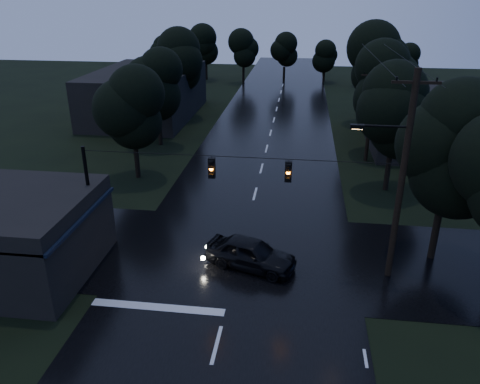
# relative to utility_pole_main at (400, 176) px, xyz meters

# --- Properties ---
(main_road) EXTENTS (12.00, 120.00, 0.02)m
(main_road) POSITION_rel_utility_pole_main_xyz_m (-7.41, 19.00, -5.26)
(main_road) COLOR black
(main_road) RESTS_ON ground
(cross_street) EXTENTS (60.00, 9.00, 0.02)m
(cross_street) POSITION_rel_utility_pole_main_xyz_m (-7.41, 1.00, -5.26)
(cross_street) COLOR black
(cross_street) RESTS_ON ground
(building_far_right) EXTENTS (10.00, 14.00, 4.40)m
(building_far_right) POSITION_rel_utility_pole_main_xyz_m (6.59, 23.00, -3.06)
(building_far_right) COLOR black
(building_far_right) RESTS_ON ground
(building_far_left) EXTENTS (10.00, 16.00, 5.00)m
(building_far_left) POSITION_rel_utility_pole_main_xyz_m (-21.41, 29.00, -2.76)
(building_far_left) COLOR black
(building_far_left) RESTS_ON ground
(utility_pole_main) EXTENTS (3.50, 0.30, 10.00)m
(utility_pole_main) POSITION_rel_utility_pole_main_xyz_m (0.00, 0.00, 0.00)
(utility_pole_main) COLOR black
(utility_pole_main) RESTS_ON ground
(utility_pole_far) EXTENTS (2.00, 0.30, 7.50)m
(utility_pole_far) POSITION_rel_utility_pole_main_xyz_m (0.89, 17.00, -1.38)
(utility_pole_far) COLOR black
(utility_pole_far) RESTS_ON ground
(anchor_pole_left) EXTENTS (0.18, 0.18, 6.00)m
(anchor_pole_left) POSITION_rel_utility_pole_main_xyz_m (-14.91, 0.00, -2.26)
(anchor_pole_left) COLOR black
(anchor_pole_left) RESTS_ON ground
(span_signals) EXTENTS (15.00, 0.37, 1.12)m
(span_signals) POSITION_rel_utility_pole_main_xyz_m (-6.85, -0.01, -0.01)
(span_signals) COLOR black
(span_signals) RESTS_ON ground
(tree_corner_near) EXTENTS (4.48, 4.48, 9.44)m
(tree_corner_near) POSITION_rel_utility_pole_main_xyz_m (2.59, 2.00, 0.74)
(tree_corner_near) COLOR black
(tree_corner_near) RESTS_ON ground
(tree_left_a) EXTENTS (3.92, 3.92, 8.26)m
(tree_left_a) POSITION_rel_utility_pole_main_xyz_m (-16.41, 11.00, -0.02)
(tree_left_a) COLOR black
(tree_left_a) RESTS_ON ground
(tree_left_b) EXTENTS (4.20, 4.20, 8.85)m
(tree_left_b) POSITION_rel_utility_pole_main_xyz_m (-17.01, 19.00, 0.36)
(tree_left_b) COLOR black
(tree_left_b) RESTS_ON ground
(tree_left_c) EXTENTS (4.48, 4.48, 9.44)m
(tree_left_c) POSITION_rel_utility_pole_main_xyz_m (-17.61, 29.00, 0.74)
(tree_left_c) COLOR black
(tree_left_c) RESTS_ON ground
(tree_right_a) EXTENTS (4.20, 4.20, 8.85)m
(tree_right_a) POSITION_rel_utility_pole_main_xyz_m (1.59, 11.00, 0.36)
(tree_right_a) COLOR black
(tree_right_a) RESTS_ON ground
(tree_right_b) EXTENTS (4.48, 4.48, 9.44)m
(tree_right_b) POSITION_rel_utility_pole_main_xyz_m (2.19, 19.00, 0.74)
(tree_right_b) COLOR black
(tree_right_b) RESTS_ON ground
(tree_right_c) EXTENTS (4.76, 4.76, 10.03)m
(tree_right_c) POSITION_rel_utility_pole_main_xyz_m (2.79, 29.00, 1.11)
(tree_right_c) COLOR black
(tree_right_c) RESTS_ON ground
(car) EXTENTS (4.94, 3.16, 1.57)m
(car) POSITION_rel_utility_pole_main_xyz_m (-6.70, -0.15, -4.48)
(car) COLOR black
(car) RESTS_ON ground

